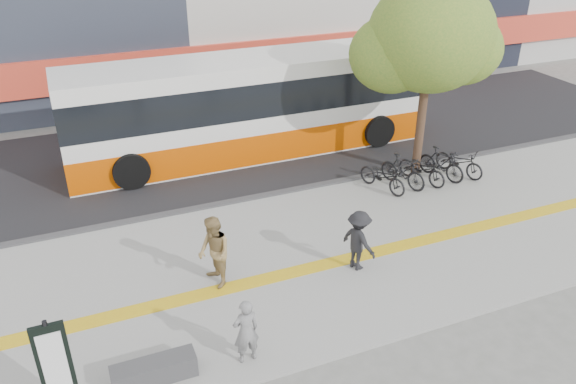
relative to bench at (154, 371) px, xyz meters
name	(u,v)px	position (x,y,z in m)	size (l,w,h in m)	color
ground	(261,311)	(2.60, 1.20, -0.30)	(120.00, 120.00, 0.00)	#63635E
sidewalk	(241,273)	(2.60, 2.70, -0.27)	(40.00, 7.00, 0.08)	gray
tactile_strip	(247,283)	(2.60, 2.20, -0.22)	(40.00, 0.45, 0.01)	yellow
street	(174,158)	(2.60, 10.20, -0.28)	(40.00, 8.00, 0.06)	black
curb	(204,208)	(2.60, 6.20, -0.23)	(40.00, 0.25, 0.14)	#323234
bench	(154,371)	(0.00, 0.00, 0.00)	(1.60, 0.45, 0.45)	#323234
signboard	(55,364)	(-1.60, -0.31, 1.06)	(0.55, 0.10, 2.20)	black
street_tree	(428,37)	(9.78, 6.02, 4.21)	(4.40, 3.80, 6.31)	#39261A
bus	(251,109)	(5.34, 9.70, 1.35)	(12.74, 3.02, 3.39)	silver
bicycle_row	(422,168)	(9.54, 5.20, 0.26)	(4.09, 1.87, 1.03)	black
seated_woman	(246,331)	(1.80, -0.16, 0.50)	(0.53, 0.35, 1.46)	black
pedestrian_tan	(214,252)	(1.92, 2.48, 0.67)	(0.87, 0.68, 1.79)	olive
pedestrian_dark	(359,240)	(5.35, 1.80, 0.56)	(1.02, 0.58, 1.57)	black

